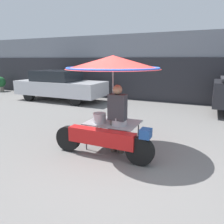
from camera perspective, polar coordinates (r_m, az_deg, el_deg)
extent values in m
plane|color=slate|center=(4.48, 0.86, -13.46)|extent=(36.00, 36.00, 0.00)
cube|color=gray|center=(11.76, 17.07, 11.06)|extent=(28.00, 2.00, 3.27)
cube|color=#28282D|center=(10.78, 16.10, 7.89)|extent=(23.80, 0.06, 2.12)
cylinder|color=black|center=(4.37, 7.32, -10.12)|extent=(0.57, 0.14, 0.57)
cylinder|color=black|center=(5.09, -11.37, -6.79)|extent=(0.57, 0.14, 0.57)
cube|color=red|center=(4.61, -2.81, -6.60)|extent=(1.50, 0.24, 0.32)
cube|color=#234C93|center=(4.21, 8.78, -5.57)|extent=(0.20, 0.24, 0.18)
cylinder|color=black|center=(5.40, 1.39, -5.64)|extent=(0.52, 0.14, 0.52)
cylinder|color=#515156|center=(4.65, 4.04, -8.33)|extent=(0.03, 0.03, 0.60)
cylinder|color=#515156|center=(5.32, 6.89, -5.55)|extent=(0.03, 0.03, 0.60)
cylinder|color=#515156|center=(5.07, -6.76, -6.52)|extent=(0.03, 0.03, 0.60)
cylinder|color=#515156|center=(5.68, -2.86, -4.19)|extent=(0.03, 0.03, 0.60)
cube|color=#9E9EA3|center=(5.06, 0.24, -2.74)|extent=(1.19, 0.88, 0.02)
cylinder|color=#B2B2B7|center=(4.92, 0.24, 4.12)|extent=(0.03, 0.03, 1.21)
cone|color=red|center=(4.85, 0.25, 12.87)|extent=(2.09, 2.09, 0.29)
torus|color=blue|center=(4.86, 0.25, 11.38)|extent=(2.04, 2.04, 0.05)
cylinder|color=#B7B7BC|center=(5.01, -3.28, -1.52)|extent=(0.30, 0.30, 0.22)
cylinder|color=#B7B7BC|center=(4.83, 1.84, -2.26)|extent=(0.36, 0.36, 0.19)
cylinder|color=#B7B7BC|center=(5.22, 0.44, -1.73)|extent=(0.24, 0.24, 0.07)
cylinder|color=#4C473D|center=(4.92, 0.42, -6.15)|extent=(0.14, 0.14, 0.75)
cylinder|color=#4C473D|center=(4.85, 2.37, -6.44)|extent=(0.14, 0.14, 0.75)
cube|color=#38383D|center=(4.70, 1.43, 1.25)|extent=(0.38, 0.22, 0.56)
sphere|color=#A87A5B|center=(4.63, 1.46, 5.88)|extent=(0.20, 0.20, 0.20)
cylinder|color=black|center=(9.96, -9.41, 3.40)|extent=(0.61, 0.20, 0.61)
cylinder|color=black|center=(11.24, -5.06, 4.69)|extent=(0.61, 0.20, 0.61)
cylinder|color=black|center=(11.74, -20.87, 4.22)|extent=(0.61, 0.20, 0.61)
cylinder|color=black|center=(12.85, -16.04, 5.33)|extent=(0.61, 0.20, 0.61)
cube|color=silver|center=(11.34, -13.23, 6.19)|extent=(4.52, 1.80, 0.68)
cube|color=#1E2328|center=(11.42, -14.31, 9.18)|extent=(2.17, 1.59, 0.51)
cylinder|color=gray|center=(16.06, -27.06, 5.38)|extent=(0.39, 0.39, 0.30)
sphere|color=#1E5B2D|center=(16.01, -27.24, 6.96)|extent=(0.70, 0.70, 0.70)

